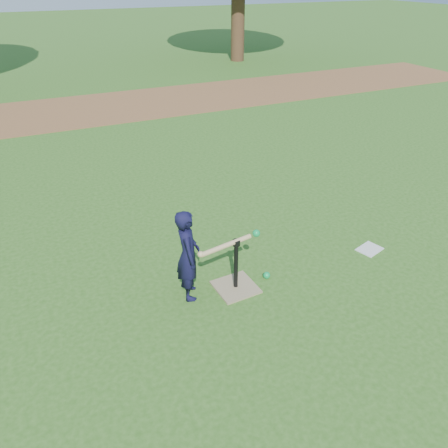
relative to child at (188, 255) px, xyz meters
name	(u,v)px	position (x,y,z in m)	size (l,w,h in m)	color
ground	(197,276)	(0.19, 0.26, -0.51)	(80.00, 80.00, 0.00)	#285116
dirt_strip	(84,110)	(0.19, 7.76, -0.50)	(24.00, 3.00, 0.01)	brown
child	(188,255)	(0.00, 0.00, 0.00)	(0.37, 0.24, 1.01)	black
wiffle_ball_ground	(267,275)	(0.88, -0.10, -0.47)	(0.08, 0.08, 0.08)	#0D9045
clipboard	(369,249)	(2.34, -0.14, -0.50)	(0.30, 0.23, 0.01)	silver
batting_tee	(236,280)	(0.49, -0.11, -0.40)	(0.45, 0.45, 0.61)	#8E7A5A
swing_action	(230,244)	(0.41, -0.13, 0.11)	(0.71, 0.16, 0.12)	tan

